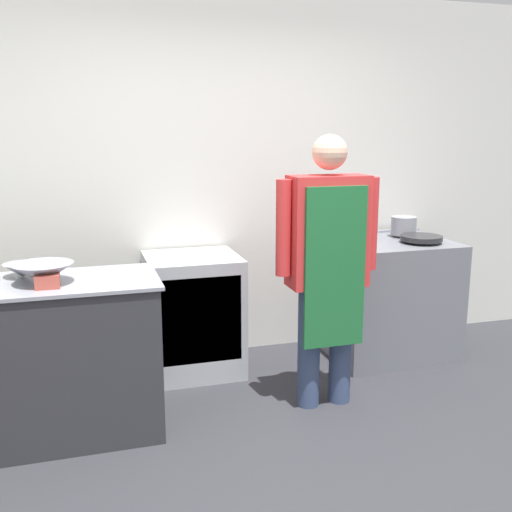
{
  "coord_description": "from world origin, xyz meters",
  "views": [
    {
      "loc": [
        -1.03,
        -2.56,
        1.73
      ],
      "look_at": [
        0.04,
        0.99,
        0.93
      ],
      "focal_mm": 42.0,
      "sensor_mm": 36.0,
      "label": 1
    }
  ],
  "objects_px": {
    "fridge_unit": "(193,314)",
    "person_cook": "(328,256)",
    "stove": "(388,298)",
    "mixing_bowl": "(43,273)",
    "plastic_tub": "(47,280)",
    "sauce_pot": "(404,226)",
    "stock_pot": "(359,224)",
    "saute_pan": "(421,238)"
  },
  "relations": [
    {
      "from": "mixing_bowl",
      "to": "saute_pan",
      "type": "bearing_deg",
      "value": 10.87
    },
    {
      "from": "plastic_tub",
      "to": "stock_pot",
      "type": "height_order",
      "value": "stock_pot"
    },
    {
      "from": "stove",
      "to": "fridge_unit",
      "type": "bearing_deg",
      "value": 176.37
    },
    {
      "from": "person_cook",
      "to": "mixing_bowl",
      "type": "distance_m",
      "value": 1.64
    },
    {
      "from": "saute_pan",
      "to": "sauce_pot",
      "type": "distance_m",
      "value": 0.26
    },
    {
      "from": "sauce_pot",
      "to": "stock_pot",
      "type": "bearing_deg",
      "value": 180.0
    },
    {
      "from": "mixing_bowl",
      "to": "sauce_pot",
      "type": "bearing_deg",
      "value": 16.2
    },
    {
      "from": "stock_pot",
      "to": "plastic_tub",
      "type": "bearing_deg",
      "value": -158.96
    },
    {
      "from": "plastic_tub",
      "to": "saute_pan",
      "type": "height_order",
      "value": "plastic_tub"
    },
    {
      "from": "person_cook",
      "to": "plastic_tub",
      "type": "relative_size",
      "value": 13.59
    },
    {
      "from": "plastic_tub",
      "to": "stock_pot",
      "type": "distance_m",
      "value": 2.37
    },
    {
      "from": "stove",
      "to": "sauce_pot",
      "type": "bearing_deg",
      "value": 35.74
    },
    {
      "from": "mixing_bowl",
      "to": "saute_pan",
      "type": "relative_size",
      "value": 1.06
    },
    {
      "from": "mixing_bowl",
      "to": "stock_pot",
      "type": "xyz_separation_m",
      "value": [
        2.24,
        0.76,
        0.05
      ]
    },
    {
      "from": "fridge_unit",
      "to": "mixing_bowl",
      "type": "distance_m",
      "value": 1.31
    },
    {
      "from": "person_cook",
      "to": "stove",
      "type": "bearing_deg",
      "value": 39.7
    },
    {
      "from": "fridge_unit",
      "to": "person_cook",
      "type": "bearing_deg",
      "value": -47.68
    },
    {
      "from": "fridge_unit",
      "to": "saute_pan",
      "type": "bearing_deg",
      "value": -7.56
    },
    {
      "from": "fridge_unit",
      "to": "stove",
      "type": "bearing_deg",
      "value": -3.63
    },
    {
      "from": "saute_pan",
      "to": "plastic_tub",
      "type": "bearing_deg",
      "value": -167.14
    },
    {
      "from": "plastic_tub",
      "to": "stove",
      "type": "bearing_deg",
      "value": 16.61
    },
    {
      "from": "stove",
      "to": "mixing_bowl",
      "type": "relative_size",
      "value": 2.79
    },
    {
      "from": "stock_pot",
      "to": "sauce_pot",
      "type": "distance_m",
      "value": 0.39
    },
    {
      "from": "fridge_unit",
      "to": "sauce_pot",
      "type": "xyz_separation_m",
      "value": [
        1.68,
        0.04,
        0.56
      ]
    },
    {
      "from": "plastic_tub",
      "to": "fridge_unit",
      "type": "bearing_deg",
      "value": 41.6
    },
    {
      "from": "stove",
      "to": "fridge_unit",
      "type": "xyz_separation_m",
      "value": [
        -1.5,
        0.09,
        -0.02
      ]
    },
    {
      "from": "mixing_bowl",
      "to": "stock_pot",
      "type": "relative_size",
      "value": 1.29
    },
    {
      "from": "plastic_tub",
      "to": "sauce_pot",
      "type": "distance_m",
      "value": 2.73
    },
    {
      "from": "fridge_unit",
      "to": "plastic_tub",
      "type": "distance_m",
      "value": 1.33
    },
    {
      "from": "stove",
      "to": "saute_pan",
      "type": "relative_size",
      "value": 2.96
    },
    {
      "from": "sauce_pot",
      "to": "plastic_tub",
      "type": "bearing_deg",
      "value": -161.86
    },
    {
      "from": "mixing_bowl",
      "to": "stove",
      "type": "bearing_deg",
      "value": 14.5
    },
    {
      "from": "mixing_bowl",
      "to": "sauce_pot",
      "type": "height_order",
      "value": "sauce_pot"
    },
    {
      "from": "fridge_unit",
      "to": "plastic_tub",
      "type": "xyz_separation_m",
      "value": [
        -0.92,
        -0.82,
        0.52
      ]
    },
    {
      "from": "stock_pot",
      "to": "saute_pan",
      "type": "distance_m",
      "value": 0.47
    },
    {
      "from": "fridge_unit",
      "to": "stock_pot",
      "type": "xyz_separation_m",
      "value": [
        1.29,
        0.04,
        0.59
      ]
    },
    {
      "from": "fridge_unit",
      "to": "sauce_pot",
      "type": "relative_size",
      "value": 4.33
    },
    {
      "from": "fridge_unit",
      "to": "saute_pan",
      "type": "height_order",
      "value": "saute_pan"
    },
    {
      "from": "person_cook",
      "to": "stock_pot",
      "type": "height_order",
      "value": "person_cook"
    },
    {
      "from": "stove",
      "to": "fridge_unit",
      "type": "distance_m",
      "value": 1.5
    },
    {
      "from": "mixing_bowl",
      "to": "saute_pan",
      "type": "xyz_separation_m",
      "value": [
        2.62,
        0.5,
        -0.03
      ]
    },
    {
      "from": "stove",
      "to": "mixing_bowl",
      "type": "bearing_deg",
      "value": -165.5
    }
  ]
}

